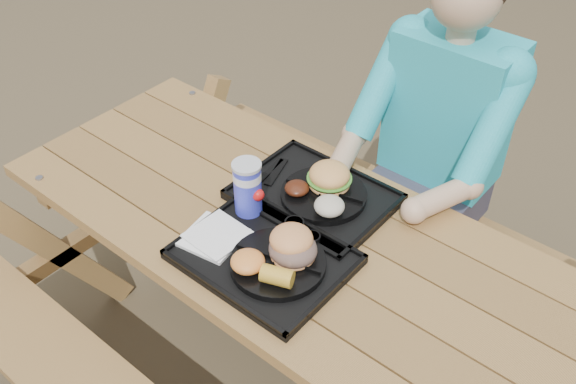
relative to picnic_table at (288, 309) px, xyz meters
The scene contains 18 objects.
ground 0.38m from the picnic_table, ahead, with size 60.00×60.00×0.00m, color #999999.
picnic_table is the anchor object (origin of this frame).
tray_near 0.41m from the picnic_table, 75.95° to the right, with size 0.45×0.35×0.02m, color black.
tray_far 0.41m from the picnic_table, 96.01° to the left, with size 0.45×0.35×0.02m, color black.
plate_near 0.44m from the picnic_table, 59.02° to the right, with size 0.26×0.26×0.02m, color black.
plate_far 0.43m from the picnic_table, 84.21° to the left, with size 0.26×0.26×0.02m, color black.
napkin_stack 0.46m from the picnic_table, 121.53° to the right, with size 0.16×0.16×0.02m, color white.
soda_cup 0.49m from the picnic_table, 162.63° to the right, with size 0.08×0.08×0.16m, color #1A23C3.
condiment_bbq 0.41m from the picnic_table, 25.71° to the right, with size 0.06×0.06×0.03m, color black.
condiment_mustard 0.42m from the picnic_table, 13.56° to the right, with size 0.05×0.05×0.03m, color yellow.
sandwich 0.51m from the picnic_table, 45.61° to the right, with size 0.12×0.12×0.13m, color #EC9553, non-canonical shape.
mac_cheese 0.49m from the picnic_table, 77.70° to the right, with size 0.09×0.09×0.05m, color #FF9F43.
corn_cob 0.51m from the picnic_table, 56.55° to the right, with size 0.08×0.08×0.05m, color gold, non-canonical shape.
cutlery_far 0.46m from the picnic_table, 138.96° to the left, with size 0.02×0.14×0.01m, color black.
burger 0.51m from the picnic_table, 88.02° to the left, with size 0.13×0.13×0.11m, color #EBA153, non-canonical shape.
baked_beans 0.45m from the picnic_table, 115.48° to the left, with size 0.07×0.07×0.03m, color #491D0E.
potato_salad 0.46m from the picnic_table, 47.07° to the left, with size 0.09×0.09×0.05m, color beige.
diner 0.73m from the picnic_table, 79.01° to the left, with size 0.48×0.84×1.28m, color teal, non-canonical shape.
Camera 1 is at (0.87, -1.05, 2.03)m, focal length 40.00 mm.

